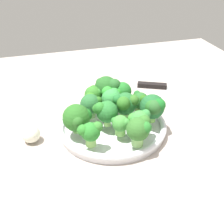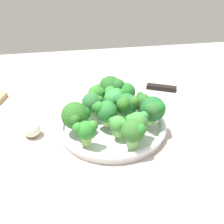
{
  "view_description": "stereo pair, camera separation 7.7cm",
  "coord_description": "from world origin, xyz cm",
  "px_view_note": "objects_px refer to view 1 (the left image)",
  "views": [
    {
      "loc": [
        -61.67,
        17.08,
        45.42
      ],
      "look_at": [
        1.63,
        -1.56,
        5.81
      ],
      "focal_mm": 49.14,
      "sensor_mm": 36.0,
      "label": 1
    },
    {
      "loc": [
        -63.41,
        9.59,
        45.42
      ],
      "look_at": [
        1.63,
        -1.56,
        5.81
      ],
      "focal_mm": 49.14,
      "sensor_mm": 36.0,
      "label": 2
    }
  ],
  "objects_px": {
    "broccoli_floret_8": "(122,91)",
    "garlic_bulb": "(31,134)",
    "broccoli_floret_9": "(91,104)",
    "broccoli_floret_4": "(111,98)",
    "broccoli_floret_10": "(139,121)",
    "bowl": "(112,126)",
    "broccoli_floret_3": "(94,94)",
    "broccoli_floret_12": "(121,124)",
    "broccoli_floret_0": "(125,104)",
    "knife": "(166,87)",
    "broccoli_floret_7": "(78,119)",
    "broccoli_floret_2": "(139,129)",
    "broccoli_floret_1": "(140,101)",
    "broccoli_floret_6": "(153,107)",
    "broccoli_floret_11": "(107,88)",
    "broccoli_floret_13": "(90,132)",
    "broccoli_floret_5": "(105,112)"
  },
  "relations": [
    {
      "from": "broccoli_floret_4",
      "to": "broccoli_floret_10",
      "type": "distance_m",
      "value": 0.13
    },
    {
      "from": "broccoli_floret_2",
      "to": "garlic_bulb",
      "type": "height_order",
      "value": "broccoli_floret_2"
    },
    {
      "from": "broccoli_floret_5",
      "to": "garlic_bulb",
      "type": "relative_size",
      "value": 1.5
    },
    {
      "from": "broccoli_floret_8",
      "to": "broccoli_floret_9",
      "type": "relative_size",
      "value": 1.07
    },
    {
      "from": "bowl",
      "to": "broccoli_floret_7",
      "type": "height_order",
      "value": "broccoli_floret_7"
    },
    {
      "from": "broccoli_floret_3",
      "to": "broccoli_floret_10",
      "type": "distance_m",
      "value": 0.18
    },
    {
      "from": "broccoli_floret_6",
      "to": "broccoli_floret_0",
      "type": "bearing_deg",
      "value": 58.53
    },
    {
      "from": "broccoli_floret_8",
      "to": "garlic_bulb",
      "type": "distance_m",
      "value": 0.27
    },
    {
      "from": "broccoli_floret_4",
      "to": "broccoli_floret_10",
      "type": "relative_size",
      "value": 1.05
    },
    {
      "from": "broccoli_floret_0",
      "to": "knife",
      "type": "distance_m",
      "value": 0.28
    },
    {
      "from": "broccoli_floret_0",
      "to": "broccoli_floret_4",
      "type": "height_order",
      "value": "broccoli_floret_0"
    },
    {
      "from": "bowl",
      "to": "broccoli_floret_8",
      "type": "relative_size",
      "value": 4.08
    },
    {
      "from": "broccoli_floret_1",
      "to": "broccoli_floret_10",
      "type": "distance_m",
      "value": 0.11
    },
    {
      "from": "broccoli_floret_12",
      "to": "garlic_bulb",
      "type": "relative_size",
      "value": 1.13
    },
    {
      "from": "broccoli_floret_12",
      "to": "broccoli_floret_0",
      "type": "bearing_deg",
      "value": -27.32
    },
    {
      "from": "broccoli_floret_7",
      "to": "broccoli_floret_2",
      "type": "bearing_deg",
      "value": -125.58
    },
    {
      "from": "garlic_bulb",
      "to": "broccoli_floret_7",
      "type": "bearing_deg",
      "value": -106.37
    },
    {
      "from": "broccoli_floret_6",
      "to": "broccoli_floret_4",
      "type": "bearing_deg",
      "value": 43.76
    },
    {
      "from": "broccoli_floret_0",
      "to": "broccoli_floret_10",
      "type": "bearing_deg",
      "value": -172.76
    },
    {
      "from": "broccoli_floret_4",
      "to": "knife",
      "type": "relative_size",
      "value": 0.26
    },
    {
      "from": "broccoli_floret_7",
      "to": "broccoli_floret_10",
      "type": "bearing_deg",
      "value": -109.66
    },
    {
      "from": "broccoli_floret_10",
      "to": "broccoli_floret_7",
      "type": "bearing_deg",
      "value": 70.34
    },
    {
      "from": "broccoli_floret_5",
      "to": "broccoli_floret_11",
      "type": "distance_m",
      "value": 0.12
    },
    {
      "from": "bowl",
      "to": "broccoli_floret_2",
      "type": "distance_m",
      "value": 0.13
    },
    {
      "from": "broccoli_floret_4",
      "to": "broccoli_floret_8",
      "type": "height_order",
      "value": "broccoli_floret_8"
    },
    {
      "from": "broccoli_floret_5",
      "to": "broccoli_floret_7",
      "type": "height_order",
      "value": "broccoli_floret_7"
    },
    {
      "from": "broccoli_floret_6",
      "to": "knife",
      "type": "bearing_deg",
      "value": -33.75
    },
    {
      "from": "broccoli_floret_6",
      "to": "garlic_bulb",
      "type": "distance_m",
      "value": 0.31
    },
    {
      "from": "broccoli_floret_10",
      "to": "broccoli_floret_11",
      "type": "relative_size",
      "value": 0.78
    },
    {
      "from": "broccoli_floret_3",
      "to": "knife",
      "type": "xyz_separation_m",
      "value": [
        0.1,
        -0.27,
        -0.06
      ]
    },
    {
      "from": "broccoli_floret_5",
      "to": "broccoli_floret_10",
      "type": "distance_m",
      "value": 0.09
    },
    {
      "from": "bowl",
      "to": "broccoli_floret_0",
      "type": "bearing_deg",
      "value": -80.19
    },
    {
      "from": "broccoli_floret_3",
      "to": "broccoli_floret_5",
      "type": "distance_m",
      "value": 0.1
    },
    {
      "from": "bowl",
      "to": "broccoli_floret_13",
      "type": "bearing_deg",
      "value": 137.13
    },
    {
      "from": "broccoli_floret_4",
      "to": "knife",
      "type": "height_order",
      "value": "broccoli_floret_4"
    },
    {
      "from": "broccoli_floret_4",
      "to": "broccoli_floret_11",
      "type": "xyz_separation_m",
      "value": [
        0.04,
        -0.0,
        0.01
      ]
    },
    {
      "from": "broccoli_floret_5",
      "to": "broccoli_floret_9",
      "type": "bearing_deg",
      "value": 24.49
    },
    {
      "from": "broccoli_floret_10",
      "to": "broccoli_floret_3",
      "type": "bearing_deg",
      "value": 24.42
    },
    {
      "from": "knife",
      "to": "broccoli_floret_4",
      "type": "bearing_deg",
      "value": 119.91
    },
    {
      "from": "broccoli_floret_0",
      "to": "broccoli_floret_12",
      "type": "distance_m",
      "value": 0.07
    },
    {
      "from": "broccoli_floret_3",
      "to": "broccoli_floret_10",
      "type": "height_order",
      "value": "same"
    },
    {
      "from": "broccoli_floret_1",
      "to": "broccoli_floret_13",
      "type": "bearing_deg",
      "value": 124.89
    },
    {
      "from": "bowl",
      "to": "broccoli_floret_5",
      "type": "bearing_deg",
      "value": 116.27
    },
    {
      "from": "broccoli_floret_7",
      "to": "broccoli_floret_12",
      "type": "height_order",
      "value": "broccoli_floret_7"
    },
    {
      "from": "broccoli_floret_1",
      "to": "broccoli_floret_7",
      "type": "xyz_separation_m",
      "value": [
        -0.05,
        0.18,
        0.01
      ]
    },
    {
      "from": "bowl",
      "to": "broccoli_floret_3",
      "type": "height_order",
      "value": "broccoli_floret_3"
    },
    {
      "from": "knife",
      "to": "broccoli_floret_2",
      "type": "bearing_deg",
      "value": 144.48
    },
    {
      "from": "broccoli_floret_13",
      "to": "broccoli_floret_10",
      "type": "bearing_deg",
      "value": -85.22
    },
    {
      "from": "broccoli_floret_8",
      "to": "broccoli_floret_13",
      "type": "distance_m",
      "value": 0.2
    },
    {
      "from": "broccoli_floret_1",
      "to": "broccoli_floret_9",
      "type": "height_order",
      "value": "broccoli_floret_9"
    }
  ]
}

